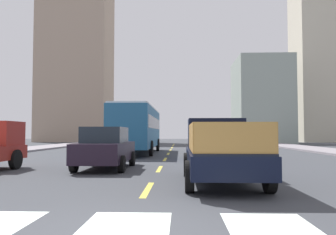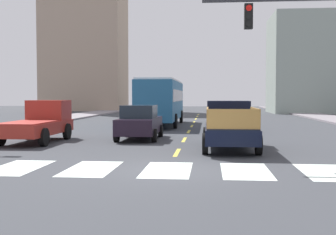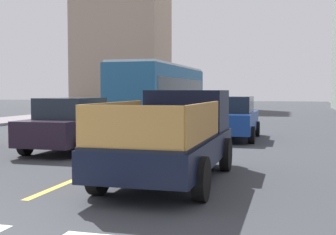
{
  "view_description": "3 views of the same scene",
  "coord_description": "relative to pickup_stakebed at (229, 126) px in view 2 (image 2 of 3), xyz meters",
  "views": [
    {
      "loc": [
        0.86,
        -4.77,
        1.47
      ],
      "look_at": [
        0.41,
        7.48,
        2.05
      ],
      "focal_mm": 35.69,
      "sensor_mm": 36.0,
      "label": 1
    },
    {
      "loc": [
        1.21,
        -12.86,
        2.18
      ],
      "look_at": [
        -1.3,
        14.34,
        0.84
      ],
      "focal_mm": 47.27,
      "sensor_mm": 36.0,
      "label": 2
    },
    {
      "loc": [
        4.51,
        -4.02,
        1.95
      ],
      "look_at": [
        0.05,
        12.31,
        0.92
      ],
      "focal_mm": 47.45,
      "sensor_mm": 36.0,
      "label": 3
    }
  ],
  "objects": [
    {
      "name": "lane_dash_1",
      "position": [
        -2.06,
        3.44,
        -0.93
      ],
      "size": [
        0.16,
        2.4,
        0.01
      ],
      "primitive_type": "cube",
      "color": "gold",
      "rests_on": "ground"
    },
    {
      "name": "lane_dash_3",
      "position": [
        -2.06,
        13.44,
        -0.93
      ],
      "size": [
        0.16,
        2.4,
        0.01
      ],
      "primitive_type": "cube",
      "color": "gold",
      "rests_on": "ground"
    },
    {
      "name": "crosswalk_stripe_5",
      "position": [
        0.22,
        -5.56,
        -0.93
      ],
      "size": [
        1.39,
        2.9,
        0.01
      ],
      "primitive_type": "cube",
      "color": "silver",
      "rests_on": "ground"
    },
    {
      "name": "lane_dash_5",
      "position": [
        -2.06,
        23.44,
        -0.93
      ],
      "size": [
        0.16,
        2.4,
        0.01
      ],
      "primitive_type": "cube",
      "color": "gold",
      "rests_on": "ground"
    },
    {
      "name": "city_bus",
      "position": [
        -4.32,
        13.88,
        1.02
      ],
      "size": [
        2.72,
        10.8,
        3.32
      ],
      "rotation": [
        0.0,
        0.0,
        0.01
      ],
      "color": "#225C87",
      "rests_on": "ground"
    },
    {
      "name": "lane_dash_6",
      "position": [
        -2.06,
        28.44,
        -0.93
      ],
      "size": [
        0.16,
        2.4,
        0.01
      ],
      "primitive_type": "cube",
      "color": "gold",
      "rests_on": "ground"
    },
    {
      "name": "crosswalk_stripe_3",
      "position": [
        -4.34,
        -5.56,
        -0.93
      ],
      "size": [
        1.39,
        2.9,
        0.01
      ],
      "primitive_type": "cube",
      "color": "silver",
      "rests_on": "ground"
    },
    {
      "name": "lane_dash_0",
      "position": [
        -2.06,
        -1.56,
        -0.93
      ],
      "size": [
        0.16,
        2.4,
        0.01
      ],
      "primitive_type": "cube",
      "color": "gold",
      "rests_on": "ground"
    },
    {
      "name": "sedan_near_left",
      "position": [
        0.24,
        8.24,
        -0.08
      ],
      "size": [
        2.02,
        4.4,
        1.72
      ],
      "rotation": [
        0.0,
        0.0,
        0.03
      ],
      "color": "navy",
      "rests_on": "ground"
    },
    {
      "name": "lane_dash_7",
      "position": [
        -2.06,
        33.44,
        -0.93
      ],
      "size": [
        0.16,
        2.4,
        0.01
      ],
      "primitive_type": "cube",
      "color": "gold",
      "rests_on": "ground"
    },
    {
      "name": "lane_dash_4",
      "position": [
        -2.06,
        18.44,
        -0.93
      ],
      "size": [
        0.16,
        2.4,
        0.01
      ],
      "primitive_type": "cube",
      "color": "gold",
      "rests_on": "ground"
    },
    {
      "name": "crosswalk_stripe_4",
      "position": [
        -2.06,
        -5.56,
        -0.93
      ],
      "size": [
        1.39,
        2.9,
        0.01
      ],
      "primitive_type": "cube",
      "color": "silver",
      "rests_on": "ground"
    },
    {
      "name": "crosswalk_stripe_6",
      "position": [
        2.5,
        -5.56,
        -0.93
      ],
      "size": [
        1.39,
        2.9,
        0.01
      ],
      "primitive_type": "cube",
      "color": "silver",
      "rests_on": "ground"
    },
    {
      "name": "pickup_dark",
      "position": [
        -8.9,
        2.02,
        -0.02
      ],
      "size": [
        2.18,
        5.2,
        1.96
      ],
      "rotation": [
        0.0,
        0.0,
        -0.05
      ],
      "color": "maroon",
      "rests_on": "ground"
    },
    {
      "name": "sidewalk_left",
      "position": [
        -14.61,
        12.44,
        -0.86
      ],
      "size": [
        3.56,
        110.0,
        0.15
      ],
      "primitive_type": "cube",
      "color": "gray",
      "rests_on": "ground"
    },
    {
      "name": "pickup_stakebed",
      "position": [
        0.0,
        0.0,
        0.0
      ],
      "size": [
        2.18,
        5.2,
        1.96
      ],
      "rotation": [
        0.0,
        0.0,
        0.01
      ],
      "color": "black",
      "rests_on": "ground"
    },
    {
      "name": "block_mid_right",
      "position": [
        10.81,
        39.58,
        5.27
      ],
      "size": [
        7.54,
        9.29,
        12.41
      ],
      "primitive_type": "cube",
      "color": "#909D94",
      "rests_on": "ground"
    },
    {
      "name": "sedan_near_right",
      "position": [
        -4.29,
        3.42,
        -0.08
      ],
      "size": [
        2.02,
        4.4,
        1.72
      ],
      "rotation": [
        0.0,
        0.0,
        0.04
      ],
      "color": "black",
      "rests_on": "ground"
    },
    {
      "name": "crosswalk_stripe_2",
      "position": [
        -6.63,
        -5.56,
        -0.93
      ],
      "size": [
        1.39,
        2.9,
        0.01
      ],
      "primitive_type": "cube",
      "color": "silver",
      "rests_on": "ground"
    },
    {
      "name": "ground_plane",
      "position": [
        -2.06,
        -5.56,
        -0.94
      ],
      "size": [
        160.0,
        160.0,
        0.0
      ],
      "primitive_type": "plane",
      "color": "#393C41"
    },
    {
      "name": "lane_dash_2",
      "position": [
        -2.06,
        8.44,
        -0.93
      ],
      "size": [
        0.16,
        2.4,
        0.01
      ],
      "primitive_type": "cube",
      "color": "gold",
      "rests_on": "ground"
    },
    {
      "name": "block_mid_left",
      "position": [
        -19.41,
        46.84,
        14.49
      ],
      "size": [
        11.69,
        8.3,
        30.85
      ],
      "primitive_type": "cube",
      "color": "tan",
      "rests_on": "ground"
    }
  ]
}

